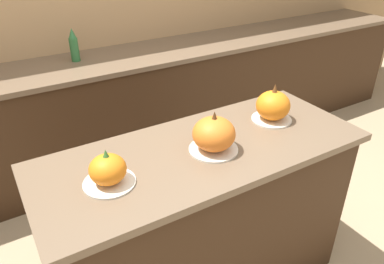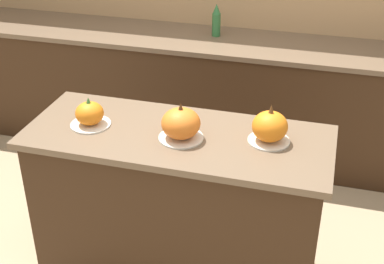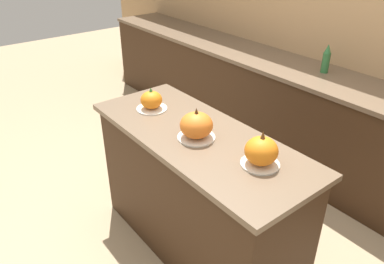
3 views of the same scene
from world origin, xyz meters
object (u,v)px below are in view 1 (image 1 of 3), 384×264
object	(u,v)px
bottle_tall	(74,46)
pumpkin_cake_left	(108,171)
pumpkin_cake_center	(214,135)
pumpkin_cake_right	(273,106)

from	to	relation	value
bottle_tall	pumpkin_cake_left	bearing A→B (deg)	-101.26
pumpkin_cake_left	bottle_tall	xyz separation A→B (m)	(0.30, 1.49, 0.06)
bottle_tall	pumpkin_cake_center	bearing A→B (deg)	-83.02
pumpkin_cake_left	bottle_tall	size ratio (longest dim) A/B	0.87
pumpkin_cake_center	bottle_tall	xyz separation A→B (m)	(-0.18, 1.49, 0.04)
pumpkin_cake_center	pumpkin_cake_right	xyz separation A→B (m)	(0.41, 0.09, -0.00)
bottle_tall	pumpkin_cake_right	bearing A→B (deg)	-67.07
pumpkin_cake_left	pumpkin_cake_center	world-z (taller)	pumpkin_cake_center
pumpkin_cake_center	pumpkin_cake_right	bearing A→B (deg)	11.71
pumpkin_cake_left	pumpkin_cake_right	xyz separation A→B (m)	(0.89, 0.08, 0.02)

